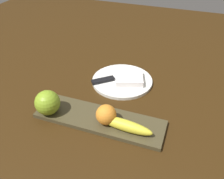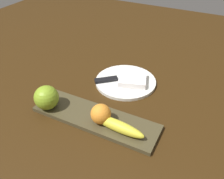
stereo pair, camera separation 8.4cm
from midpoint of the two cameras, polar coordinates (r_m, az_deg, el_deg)
ground_plane at (r=0.80m, az=-3.06°, el=-6.20°), size 2.40×2.40×0.00m
fruit_tray at (r=0.78m, az=-6.08°, el=-7.10°), size 0.42×0.12×0.01m
apple at (r=0.81m, az=-17.93°, el=-3.08°), size 0.08×0.08×0.08m
banana at (r=0.73m, az=-0.39°, el=-8.55°), size 0.18×0.05×0.03m
orange_near_apple at (r=0.74m, az=-4.96°, el=-6.00°), size 0.06×0.06×0.06m
dinner_plate at (r=0.95m, az=-0.10°, el=2.01°), size 0.24×0.24×0.01m
folded_napkin at (r=0.94m, az=1.60°, el=2.54°), size 0.13×0.12×0.02m
knife at (r=0.94m, az=-3.80°, el=2.23°), size 0.15×0.13×0.01m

